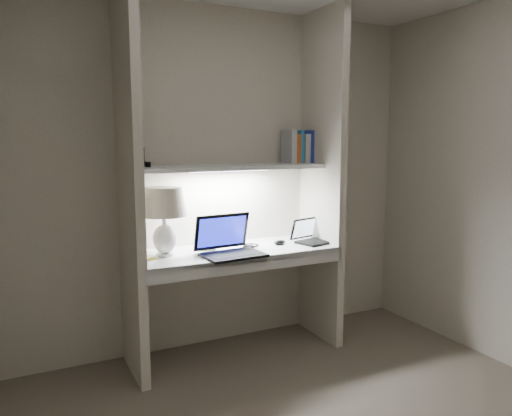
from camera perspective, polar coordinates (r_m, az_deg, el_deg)
back_wall at (r=3.75m, az=-4.16°, el=3.29°), size 3.20×0.01×2.50m
alcove_panel_left at (r=3.27m, az=-14.24°, el=2.36°), size 0.06×0.55×2.50m
alcove_panel_right at (r=3.85m, az=7.55°, el=3.37°), size 0.06×0.55×2.50m
desk at (r=3.58m, az=-2.40°, el=-5.05°), size 1.40×0.55×0.04m
desk_apron at (r=3.35m, az=-0.58°, el=-6.46°), size 1.46×0.03×0.10m
shelf at (r=3.57m, az=-3.08°, el=4.67°), size 1.40×0.36×0.03m
strip_light at (r=3.58m, az=-3.08°, el=4.32°), size 0.60×0.04×0.02m
table_lamp at (r=3.37m, az=-10.48°, el=-0.20°), size 0.32×0.32×0.47m
laptop_main at (r=3.41m, az=-3.12°, el=-4.34°), size 0.43×0.37×0.27m
laptop_netbook at (r=3.83m, az=6.45°, el=-3.27°), size 0.33×0.31×0.18m
speaker at (r=3.56m, az=-5.54°, el=-3.63°), size 0.11×0.09×0.14m
mouse at (r=3.72m, az=2.72°, el=-3.95°), size 0.11×0.08×0.04m
cable_coil at (r=3.67m, az=-0.57°, el=-4.27°), size 0.12×0.12×0.01m
sticky_note at (r=3.36m, az=-11.85°, el=-5.70°), size 0.07×0.07×0.00m
book_row at (r=3.90m, az=4.96°, el=6.91°), size 0.24×0.17×0.25m
shelf_box at (r=3.42m, az=-13.40°, el=5.66°), size 0.09×0.07×0.13m
shelf_gadget at (r=3.38m, az=-13.21°, el=4.95°), size 0.12×0.10×0.05m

